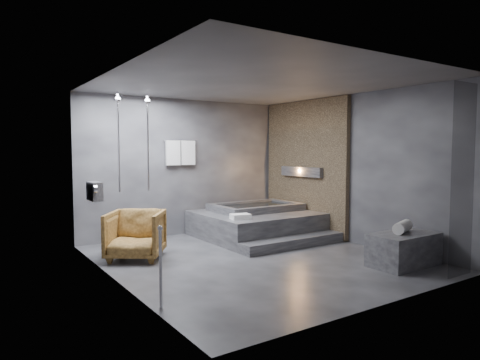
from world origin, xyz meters
TOP-DOWN VIEW (x-y plane):
  - room at (0.40, 0.24)m, footprint 5.00×5.04m
  - tub_deck at (1.05, 1.45)m, footprint 2.20×2.00m
  - tub_step at (1.05, 0.27)m, footprint 2.20×0.36m
  - concrete_bench at (1.64, -1.59)m, footprint 1.10×0.61m
  - driftwood_chair at (-1.62, 1.06)m, footprint 1.18×1.19m
  - rolled_towel at (1.66, -1.54)m, footprint 0.52×0.34m
  - deck_towel at (0.30, 0.89)m, footprint 0.39×0.32m

SIDE VIEW (x-z plane):
  - tub_step at x=1.05m, z-range 0.00..0.18m
  - concrete_bench at x=1.64m, z-range 0.00..0.49m
  - tub_deck at x=1.05m, z-range 0.00..0.50m
  - driftwood_chair at x=-1.62m, z-range 0.00..0.79m
  - deck_towel at x=0.30m, z-range 0.50..0.59m
  - rolled_towel at x=1.66m, z-range 0.49..0.67m
  - room at x=0.40m, z-range 0.32..3.14m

